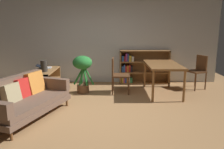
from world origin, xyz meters
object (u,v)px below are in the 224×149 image
object	(u,v)px
desk_speaker	(43,66)
potted_floor_plant	(82,68)
dining_chair_far	(117,73)
open_laptop	(44,67)
media_console	(45,81)
dining_table	(162,67)
dining_chair_near	(197,70)
bookshelf	(140,67)
fabric_couch	(22,98)

from	to	relation	value
desk_speaker	potted_floor_plant	xyz separation A→B (m)	(0.92, 0.20, -0.09)
desk_speaker	dining_chair_far	bearing A→B (deg)	6.47
desk_speaker	potted_floor_plant	size ratio (longest dim) A/B	0.29
dining_chair_far	open_laptop	bearing A→B (deg)	171.64
media_console	dining_table	bearing A→B (deg)	-2.02
potted_floor_plant	open_laptop	bearing A→B (deg)	164.46
dining_chair_near	dining_chair_far	bearing A→B (deg)	-169.03
open_laptop	dining_chair_far	distance (m)	1.97
media_console	dining_table	world-z (taller)	dining_table
open_laptop	potted_floor_plant	bearing A→B (deg)	-15.54
media_console	dining_table	distance (m)	3.01
dining_chair_far	bookshelf	distance (m)	1.25
media_console	open_laptop	xyz separation A→B (m)	(-0.09, 0.24, 0.33)
fabric_couch	dining_table	bearing A→B (deg)	27.18
media_console	bookshelf	distance (m)	2.75
desk_speaker	potted_floor_plant	world-z (taller)	potted_floor_plant
media_console	desk_speaker	world-z (taller)	desk_speaker
fabric_couch	media_console	size ratio (longest dim) A/B	1.56
media_console	desk_speaker	xyz separation A→B (m)	(0.04, -0.25, 0.44)
media_console	bookshelf	size ratio (longest dim) A/B	0.86
desk_speaker	dining_chair_near	distance (m)	4.07
open_laptop	desk_speaker	distance (m)	0.52
dining_table	fabric_couch	bearing A→B (deg)	-152.82
fabric_couch	dining_chair_near	world-z (taller)	dining_chair_near
fabric_couch	bookshelf	xyz separation A→B (m)	(2.54, 2.61, 0.12)
fabric_couch	dining_table	size ratio (longest dim) A/B	1.35
potted_floor_plant	bookshelf	world-z (taller)	bookshelf
potted_floor_plant	bookshelf	bearing A→B (deg)	32.92
open_laptop	bookshelf	xyz separation A→B (m)	(2.65, 0.75, -0.13)
fabric_couch	bookshelf	bearing A→B (deg)	45.80
potted_floor_plant	bookshelf	size ratio (longest dim) A/B	0.66
fabric_couch	potted_floor_plant	bearing A→B (deg)	59.26
desk_speaker	potted_floor_plant	distance (m)	0.94
potted_floor_plant	dining_chair_far	distance (m)	0.90
media_console	potted_floor_plant	bearing A→B (deg)	-3.14
desk_speaker	dining_chair_far	size ratio (longest dim) A/B	0.31
bookshelf	fabric_couch	bearing A→B (deg)	-134.20
fabric_couch	open_laptop	world-z (taller)	fabric_couch
dining_chair_far	dining_table	bearing A→B (deg)	-2.98
potted_floor_plant	dining_chair_near	bearing A→B (deg)	7.97
media_console	potted_floor_plant	world-z (taller)	potted_floor_plant
media_console	dining_chair_far	distance (m)	1.87
dining_chair_near	open_laptop	bearing A→B (deg)	-178.03
potted_floor_plant	bookshelf	distance (m)	1.92
potted_floor_plant	dining_table	size ratio (longest dim) A/B	0.67
media_console	dining_chair_far	size ratio (longest dim) A/B	1.39
desk_speaker	dining_table	size ratio (longest dim) A/B	0.19
fabric_couch	dining_chair_far	bearing A→B (deg)	40.79
fabric_couch	dining_chair_near	size ratio (longest dim) A/B	2.15
dining_table	potted_floor_plant	bearing A→B (deg)	178.51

